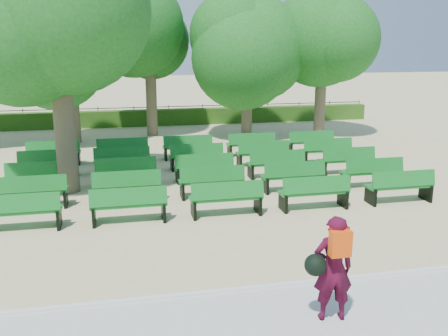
% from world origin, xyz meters
% --- Properties ---
extents(ground, '(120.00, 120.00, 0.00)m').
position_xyz_m(ground, '(0.00, 0.00, 0.00)').
color(ground, tan).
extents(paving, '(30.00, 2.20, 0.06)m').
position_xyz_m(paving, '(0.00, -7.40, 0.03)').
color(paving, '#B7B7B2').
rests_on(paving, ground).
extents(curb, '(30.00, 0.12, 0.10)m').
position_xyz_m(curb, '(0.00, -6.25, 0.05)').
color(curb, silver).
rests_on(curb, ground).
extents(hedge, '(26.00, 0.70, 0.90)m').
position_xyz_m(hedge, '(0.00, 14.00, 0.45)').
color(hedge, '#2C5816').
rests_on(hedge, ground).
extents(fence, '(26.00, 0.10, 1.02)m').
position_xyz_m(fence, '(0.00, 14.40, 0.00)').
color(fence, black).
rests_on(fence, ground).
extents(tree_line, '(21.80, 6.80, 7.04)m').
position_xyz_m(tree_line, '(0.00, 10.00, 0.00)').
color(tree_line, '#1B621E').
rests_on(tree_line, ground).
extents(bench_array, '(2.00, 0.69, 1.25)m').
position_xyz_m(bench_array, '(0.81, 1.62, 0.10)').
color(bench_array, '#137022').
rests_on(bench_array, ground).
extents(tree_among, '(5.56, 5.56, 7.64)m').
position_xyz_m(tree_among, '(-3.53, 1.34, 5.10)').
color(tree_among, brown).
rests_on(tree_among, ground).
extents(person, '(0.88, 0.55, 1.82)m').
position_xyz_m(person, '(1.39, -7.55, 1.00)').
color(person, '#3F091F').
rests_on(person, ground).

